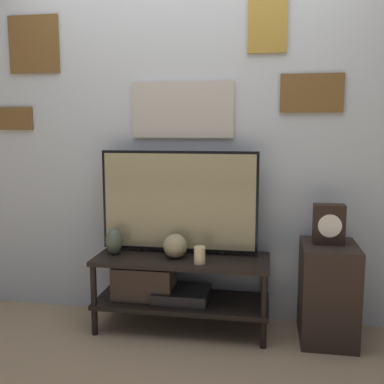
{
  "coord_description": "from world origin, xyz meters",
  "views": [
    {
      "loc": [
        0.55,
        -2.56,
        1.34
      ],
      "look_at": [
        0.07,
        0.26,
        0.93
      ],
      "focal_mm": 42.0,
      "sensor_mm": 36.0,
      "label": 1
    }
  ],
  "objects_px": {
    "vase_round_glass": "(175,246)",
    "mantel_clock": "(329,224)",
    "candle_jar": "(200,255)",
    "television": "(179,201)",
    "vase_urn_stoneware": "(114,241)"
  },
  "relations": [
    {
      "from": "vase_round_glass",
      "to": "mantel_clock",
      "type": "relative_size",
      "value": 0.63
    },
    {
      "from": "vase_round_glass",
      "to": "vase_urn_stoneware",
      "type": "bearing_deg",
      "value": 178.19
    },
    {
      "from": "vase_urn_stoneware",
      "to": "candle_jar",
      "type": "distance_m",
      "value": 0.61
    },
    {
      "from": "candle_jar",
      "to": "television",
      "type": "bearing_deg",
      "value": 128.16
    },
    {
      "from": "television",
      "to": "candle_jar",
      "type": "distance_m",
      "value": 0.41
    },
    {
      "from": "vase_round_glass",
      "to": "candle_jar",
      "type": "xyz_separation_m",
      "value": [
        0.18,
        -0.1,
        -0.02
      ]
    },
    {
      "from": "vase_round_glass",
      "to": "mantel_clock",
      "type": "distance_m",
      "value": 0.99
    },
    {
      "from": "vase_round_glass",
      "to": "candle_jar",
      "type": "distance_m",
      "value": 0.21
    },
    {
      "from": "television",
      "to": "vase_urn_stoneware",
      "type": "xyz_separation_m",
      "value": [
        -0.43,
        -0.11,
        -0.27
      ]
    },
    {
      "from": "candle_jar",
      "to": "mantel_clock",
      "type": "xyz_separation_m",
      "value": [
        0.79,
        0.15,
        0.2
      ]
    },
    {
      "from": "mantel_clock",
      "to": "candle_jar",
      "type": "bearing_deg",
      "value": -169.38
    },
    {
      "from": "vase_urn_stoneware",
      "to": "mantel_clock",
      "type": "height_order",
      "value": "mantel_clock"
    },
    {
      "from": "candle_jar",
      "to": "mantel_clock",
      "type": "distance_m",
      "value": 0.83
    },
    {
      "from": "vase_urn_stoneware",
      "to": "vase_round_glass",
      "type": "bearing_deg",
      "value": -1.81
    },
    {
      "from": "mantel_clock",
      "to": "television",
      "type": "bearing_deg",
      "value": 175.69
    }
  ]
}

